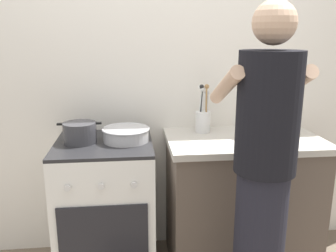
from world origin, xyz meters
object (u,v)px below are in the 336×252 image
at_px(mixing_bowl, 126,134).
at_px(person, 263,178).
at_px(spice_bottle, 240,132).
at_px(oil_bottle, 274,120).
at_px(stove_range, 107,208).
at_px(pot, 80,133).
at_px(utensil_crock, 203,118).

height_order(mixing_bowl, person, person).
distance_m(spice_bottle, oil_bottle, 0.25).
xyz_separation_m(stove_range, person, (0.81, -0.56, 0.41)).
height_order(pot, oil_bottle, oil_bottle).
height_order(stove_range, mixing_bowl, mixing_bowl).
xyz_separation_m(mixing_bowl, utensil_crock, (0.52, 0.16, 0.05)).
distance_m(utensil_crock, oil_bottle, 0.46).
height_order(oil_bottle, person, person).
xyz_separation_m(stove_range, spice_bottle, (0.87, -0.01, 0.49)).
distance_m(utensil_crock, spice_bottle, 0.28).
bearing_deg(person, pot, 149.14).
xyz_separation_m(pot, spice_bottle, (1.01, -0.02, -0.02)).
height_order(pot, mixing_bowl, pot).
bearing_deg(pot, mixing_bowl, 1.43).
relative_size(spice_bottle, oil_bottle, 0.33).
bearing_deg(pot, oil_bottle, 0.80).
bearing_deg(person, oil_bottle, 64.09).
bearing_deg(utensil_crock, oil_bottle, -18.67).
height_order(stove_range, spice_bottle, spice_bottle).
distance_m(oil_bottle, person, 0.67).
relative_size(oil_bottle, person, 0.15).
relative_size(pot, utensil_crock, 0.81).
relative_size(mixing_bowl, utensil_crock, 0.91).
distance_m(pot, person, 1.12).
height_order(pot, person, person).
xyz_separation_m(mixing_bowl, spice_bottle, (0.73, -0.03, -0.01)).
relative_size(utensil_crock, person, 0.19).
xyz_separation_m(spice_bottle, person, (-0.05, -0.55, -0.08)).
bearing_deg(mixing_bowl, oil_bottle, 0.61).
bearing_deg(oil_bottle, pot, -179.20).
bearing_deg(utensil_crock, mixing_bowl, -163.01).
height_order(spice_bottle, oil_bottle, oil_bottle).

